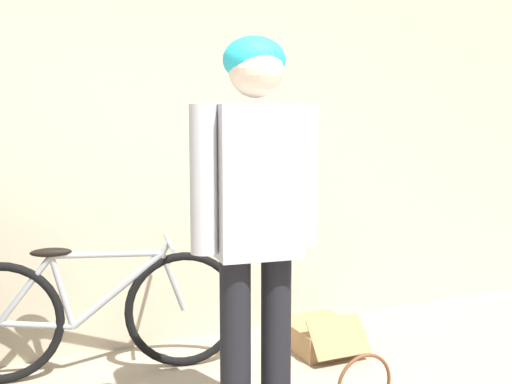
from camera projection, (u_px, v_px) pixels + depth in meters
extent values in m
cube|color=beige|center=(145.00, 141.00, 3.69)|extent=(8.00, 0.06, 2.60)
cube|color=white|center=(230.00, 282.00, 4.00)|extent=(0.08, 0.01, 0.12)
cylinder|color=black|center=(235.00, 355.00, 2.57)|extent=(0.13, 0.13, 0.85)
cylinder|color=black|center=(276.00, 348.00, 2.65)|extent=(0.13, 0.13, 0.85)
cube|color=#B2B2B7|center=(256.00, 181.00, 2.52)|extent=(0.38, 0.28, 0.64)
cylinder|color=#B2B2B7|center=(204.00, 180.00, 2.42)|extent=(0.11, 0.11, 0.61)
cylinder|color=#B2B2B7|center=(305.00, 175.00, 2.61)|extent=(0.11, 0.11, 0.61)
sphere|color=beige|center=(256.00, 70.00, 2.46)|extent=(0.23, 0.23, 0.23)
ellipsoid|color=#23B7CC|center=(254.00, 60.00, 2.47)|extent=(0.27, 0.24, 0.20)
torus|color=black|center=(184.00, 309.00, 3.46)|extent=(0.68, 0.16, 0.68)
cylinder|color=#999EA3|center=(37.00, 325.00, 3.27)|extent=(0.38, 0.10, 0.08)
cylinder|color=#999EA3|center=(25.00, 290.00, 3.24)|extent=(0.31, 0.09, 0.38)
cylinder|color=#999EA3|center=(62.00, 292.00, 3.28)|extent=(0.14, 0.06, 0.41)
cylinder|color=#999EA3|center=(118.00, 289.00, 3.36)|extent=(0.52, 0.13, 0.42)
cylinder|color=#999EA3|center=(108.00, 255.00, 3.32)|extent=(0.60, 0.14, 0.05)
cylinder|color=#999EA3|center=(173.00, 282.00, 3.43)|extent=(0.16, 0.06, 0.35)
cylinder|color=#999EA3|center=(166.00, 248.00, 3.39)|extent=(0.07, 0.05, 0.08)
cylinder|color=#999EA3|center=(169.00, 242.00, 3.39)|extent=(0.10, 0.46, 0.02)
ellipsoid|color=black|center=(51.00, 252.00, 3.25)|extent=(0.23, 0.12, 0.05)
torus|color=brown|center=(364.00, 384.00, 2.61)|extent=(0.28, 0.02, 0.28)
cube|color=#A87F51|center=(320.00, 335.00, 3.76)|extent=(0.38, 0.45, 0.16)
cube|color=#A87F51|center=(339.00, 337.00, 3.55)|extent=(0.36, 0.16, 0.20)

